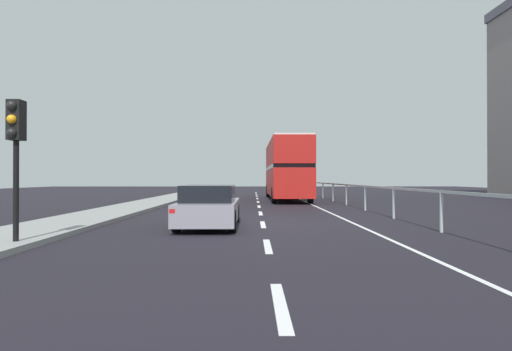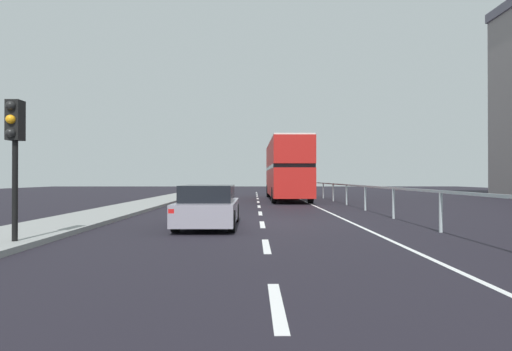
% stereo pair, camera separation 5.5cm
% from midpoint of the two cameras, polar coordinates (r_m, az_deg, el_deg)
% --- Properties ---
extents(ground_plane, '(75.16, 120.00, 0.10)m').
position_cam_midpoint_polar(ground_plane, '(13.81, 0.98, -7.02)').
color(ground_plane, black).
extents(near_sidewalk_kerb, '(2.53, 80.00, 0.14)m').
position_cam_midpoint_polar(near_sidewalk_kerb, '(15.09, -24.38, -5.96)').
color(near_sidewalk_kerb, gray).
rests_on(near_sidewalk_kerb, ground).
extents(lane_paint_markings, '(3.25, 46.00, 0.01)m').
position_cam_midpoint_polar(lane_paint_markings, '(22.44, 5.45, -4.32)').
color(lane_paint_markings, silver).
rests_on(lane_paint_markings, ground).
extents(bridge_side_railing, '(0.10, 42.00, 1.20)m').
position_cam_midpoint_polar(bridge_side_railing, '(23.34, 12.96, -1.78)').
color(bridge_side_railing, '#A8B4B8').
rests_on(bridge_side_railing, ground).
extents(double_decker_bus_red, '(2.59, 11.20, 4.17)m').
position_cam_midpoint_polar(double_decker_bus_red, '(28.50, 4.46, 1.02)').
color(double_decker_bus_red, '#B51B17').
rests_on(double_decker_bus_red, ground).
extents(hatchback_car_near, '(1.80, 4.04, 1.33)m').
position_cam_midpoint_polar(hatchback_car_near, '(12.70, -6.70, -4.46)').
color(hatchback_car_near, gray).
rests_on(hatchback_car_near, ground).
extents(traffic_signal_pole, '(0.30, 0.42, 3.15)m').
position_cam_midpoint_polar(traffic_signal_pole, '(10.38, -31.26, 4.95)').
color(traffic_signal_pole, black).
rests_on(traffic_signal_pole, near_sidewalk_kerb).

